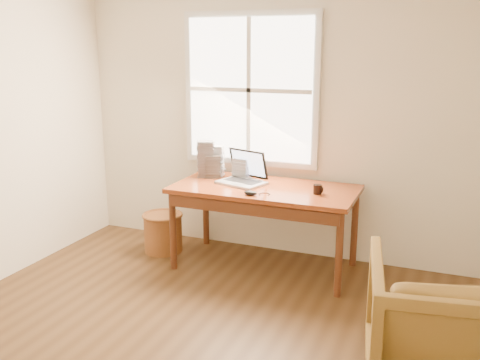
% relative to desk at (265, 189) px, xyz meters
% --- Properties ---
extents(room_shell, '(4.04, 4.54, 2.64)m').
position_rel_desk_xyz_m(room_shell, '(-0.02, -1.64, 0.59)').
color(room_shell, '#51361B').
rests_on(room_shell, ground).
extents(desk, '(1.60, 0.80, 0.04)m').
position_rel_desk_xyz_m(desk, '(0.00, 0.00, 0.00)').
color(desk, brown).
rests_on(desk, room_shell).
extents(armchair, '(0.99, 1.01, 0.80)m').
position_rel_desk_xyz_m(armchair, '(1.55, -1.33, -0.33)').
color(armchair, olive).
rests_on(armchair, room_shell).
extents(wicker_stool, '(0.42, 0.42, 0.37)m').
position_rel_desk_xyz_m(wicker_stool, '(-1.04, 0.00, -0.55)').
color(wicker_stool, brown).
rests_on(wicker_stool, room_shell).
extents(laptop, '(0.49, 0.50, 0.29)m').
position_rel_desk_xyz_m(laptop, '(-0.23, 0.02, 0.16)').
color(laptop, '#A2A4A9').
rests_on(laptop, desk).
extents(mouse, '(0.11, 0.07, 0.04)m').
position_rel_desk_xyz_m(mouse, '(-0.02, -0.30, 0.04)').
color(mouse, black).
rests_on(mouse, desk).
extents(coffee_mug, '(0.09, 0.09, 0.08)m').
position_rel_desk_xyz_m(coffee_mug, '(0.48, -0.05, 0.06)').
color(coffee_mug, black).
rests_on(coffee_mug, desk).
extents(cd_stack_a, '(0.17, 0.16, 0.29)m').
position_rel_desk_xyz_m(cd_stack_a, '(-0.57, 0.22, 0.16)').
color(cd_stack_a, silver).
rests_on(cd_stack_a, desk).
extents(cd_stack_b, '(0.17, 0.16, 0.21)m').
position_rel_desk_xyz_m(cd_stack_b, '(-0.57, 0.16, 0.13)').
color(cd_stack_b, '#222227').
rests_on(cd_stack_b, desk).
extents(cd_stack_c, '(0.19, 0.18, 0.34)m').
position_rel_desk_xyz_m(cd_stack_c, '(-0.64, 0.15, 0.19)').
color(cd_stack_c, gray).
rests_on(cd_stack_c, desk).
extents(cd_stack_d, '(0.17, 0.15, 0.19)m').
position_rel_desk_xyz_m(cd_stack_d, '(-0.30, 0.23, 0.11)').
color(cd_stack_d, silver).
rests_on(cd_stack_d, desk).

